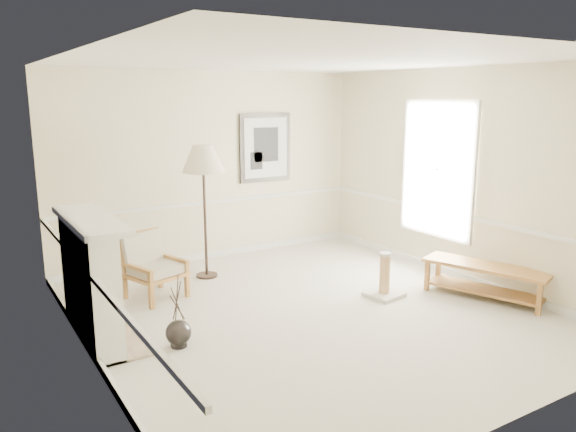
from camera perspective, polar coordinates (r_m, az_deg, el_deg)
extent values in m
plane|color=silver|center=(6.79, 2.19, -9.71)|extent=(5.50, 5.50, 0.00)
cube|color=beige|center=(8.78, -7.84, 5.00)|extent=(5.00, 0.04, 2.90)
cube|color=beige|center=(4.44, 22.60, -2.82)|extent=(5.00, 0.04, 2.90)
cube|color=beige|center=(5.42, -20.16, -0.04)|extent=(0.04, 5.50, 2.90)
cube|color=beige|center=(8.05, 17.25, 3.92)|extent=(0.04, 5.50, 2.90)
cube|color=white|center=(6.31, 2.41, 15.54)|extent=(5.00, 5.50, 0.04)
cube|color=white|center=(9.04, -7.53, -3.85)|extent=(4.95, 0.04, 0.10)
cube|color=white|center=(8.85, -7.69, 1.45)|extent=(4.95, 0.04, 0.05)
cube|color=white|center=(8.28, 15.00, 4.61)|extent=(0.03, 1.20, 1.80)
cube|color=white|center=(8.27, 14.96, 4.61)|extent=(0.05, 1.34, 1.94)
cube|color=black|center=(9.15, -2.33, 6.96)|extent=(0.92, 0.04, 1.10)
cube|color=white|center=(9.13, -2.26, 6.95)|extent=(0.78, 0.01, 0.96)
cube|color=black|center=(9.12, -2.24, 7.26)|extent=(0.45, 0.01, 0.55)
cube|color=white|center=(6.23, -19.50, -6.34)|extent=(0.28, 1.50, 1.25)
cube|color=white|center=(6.07, -19.47, -0.40)|extent=(0.46, 1.64, 0.06)
cube|color=#C6B28E|center=(6.28, -18.15, -6.81)|extent=(0.02, 1.05, 0.95)
cube|color=black|center=(6.33, -17.99, -7.91)|extent=(0.02, 0.62, 0.58)
cube|color=#CD9044|center=(6.42, -17.79, -10.09)|extent=(0.01, 0.66, 0.05)
cube|color=#C6B28E|center=(6.47, -17.71, -11.28)|extent=(0.60, 1.50, 0.03)
sphere|color=black|center=(5.96, -11.07, -11.55)|extent=(0.27, 0.27, 0.27)
cylinder|color=black|center=(6.01, -11.03, -12.54)|extent=(0.17, 0.17, 0.08)
cylinder|color=black|center=(5.83, -11.21, -8.43)|extent=(0.08, 0.09, 0.42)
cylinder|color=black|center=(5.85, -11.20, -8.74)|extent=(0.10, 0.11, 0.34)
cylinder|color=black|center=(5.82, -11.23, -8.13)|extent=(0.05, 0.05, 0.49)
cube|color=olive|center=(7.00, -13.71, -7.87)|extent=(0.07, 0.07, 0.34)
cube|color=olive|center=(7.44, -16.25, -6.83)|extent=(0.07, 0.07, 0.34)
cube|color=olive|center=(7.32, -10.21, -6.83)|extent=(0.07, 0.07, 0.34)
cube|color=olive|center=(7.73, -12.85, -5.91)|extent=(0.07, 0.07, 0.34)
cube|color=olive|center=(7.32, -13.31, -5.79)|extent=(0.79, 0.79, 0.04)
cube|color=olive|center=(7.47, -14.73, -3.30)|extent=(0.64, 0.33, 0.49)
cube|color=olive|center=(7.13, -15.15, -5.11)|extent=(0.24, 0.61, 0.04)
cube|color=olive|center=(7.44, -11.66, -4.21)|extent=(0.24, 0.61, 0.04)
cube|color=white|center=(7.30, -13.34, -5.19)|extent=(0.72, 0.72, 0.11)
cube|color=white|center=(7.42, -14.49, -3.24)|extent=(0.60, 0.34, 0.44)
cylinder|color=black|center=(8.12, -8.24, -5.98)|extent=(0.30, 0.30, 0.03)
cylinder|color=black|center=(7.90, -8.43, -0.09)|extent=(0.04, 0.04, 1.68)
cone|color=beige|center=(7.77, -8.61, 5.79)|extent=(0.68, 0.68, 0.37)
cube|color=olive|center=(7.51, 19.48, -4.88)|extent=(0.95, 1.60, 0.04)
cube|color=olive|center=(7.60, 19.32, -7.09)|extent=(0.85, 1.48, 0.03)
cube|color=olive|center=(7.23, 24.18, -7.74)|extent=(0.07, 0.07, 0.40)
cube|color=olive|center=(7.56, 24.87, -6.96)|extent=(0.07, 0.07, 0.40)
cube|color=olive|center=(7.66, 13.94, -5.92)|extent=(0.07, 0.07, 0.40)
cube|color=olive|center=(7.97, 15.01, -5.27)|extent=(0.07, 0.07, 0.40)
cube|color=silver|center=(7.37, 9.72, -7.87)|extent=(0.47, 0.47, 0.05)
cylinder|color=tan|center=(7.28, 9.80, -5.86)|extent=(0.13, 0.13, 0.49)
cylinder|color=silver|center=(7.20, 9.87, -3.85)|extent=(0.15, 0.15, 0.04)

